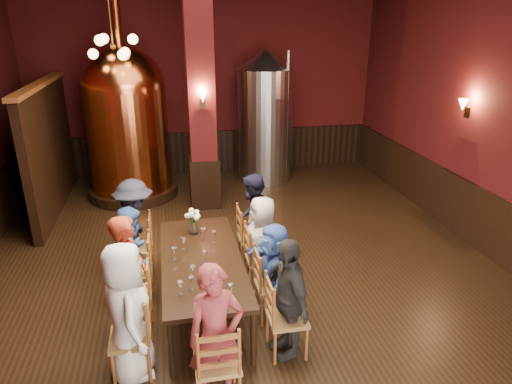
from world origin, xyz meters
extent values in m
plane|color=black|center=(0.00, 0.00, 0.00)|extent=(10.00, 10.00, 0.00)
cube|color=#420E11|center=(0.00, 5.00, 2.25)|extent=(8.00, 0.02, 4.50)
cube|color=#420E11|center=(4.00, 0.00, 2.25)|extent=(0.02, 10.00, 4.50)
cube|color=black|center=(3.96, 0.00, 0.50)|extent=(0.08, 9.90, 1.00)
cube|color=black|center=(0.00, 4.96, 0.50)|extent=(7.90, 0.08, 1.00)
cube|color=#420E11|center=(-0.30, 2.80, 2.25)|extent=(0.58, 0.58, 4.50)
cube|color=black|center=(-3.20, 3.20, 1.20)|extent=(0.22, 3.50, 2.40)
cube|color=black|center=(-0.66, -0.75, 0.72)|extent=(1.01, 2.40, 0.06)
cylinder|color=black|center=(-1.09, -1.89, 0.34)|extent=(0.07, 0.07, 0.69)
cylinder|color=black|center=(-0.21, -1.89, 0.34)|extent=(0.07, 0.07, 0.69)
cylinder|color=black|center=(-1.10, 0.39, 0.34)|extent=(0.07, 0.07, 0.69)
cylinder|color=black|center=(-0.22, 0.39, 0.34)|extent=(0.07, 0.07, 0.69)
imported|color=white|center=(-1.50, -1.75, 0.77)|extent=(0.61, 0.83, 1.54)
imported|color=maroon|center=(-1.50, -1.08, 0.78)|extent=(0.40, 0.58, 1.56)
imported|color=#2C4F93|center=(-1.51, -0.42, 0.69)|extent=(0.48, 0.73, 1.38)
imported|color=black|center=(-1.51, 0.25, 0.75)|extent=(0.57, 0.98, 1.50)
imported|color=black|center=(0.20, -1.75, 0.72)|extent=(0.50, 0.89, 1.43)
imported|color=#3C60B4|center=(0.20, -1.08, 0.65)|extent=(0.54, 1.24, 1.29)
imported|color=#B6ADA1|center=(0.19, -0.42, 0.69)|extent=(0.54, 0.73, 1.38)
imported|color=black|center=(0.19, 0.25, 0.73)|extent=(0.59, 0.79, 1.47)
imported|color=maroon|center=(-0.65, -2.30, 0.76)|extent=(0.60, 0.44, 1.51)
cylinder|color=black|center=(-1.76, 3.65, 0.10)|extent=(1.85, 1.85, 0.21)
cylinder|color=#CB602E|center=(-1.76, 3.65, 1.23)|extent=(2.01, 2.01, 2.05)
sphere|color=#CB602E|center=(-1.76, 3.65, 2.26)|extent=(1.64, 1.64, 1.64)
cylinder|color=#CB602E|center=(-1.76, 3.65, 3.70)|extent=(0.16, 0.16, 1.33)
cylinder|color=#B2B2B7|center=(1.22, 4.14, 1.27)|extent=(1.57, 1.57, 2.53)
cone|color=#B2B2B7|center=(1.22, 4.14, 2.74)|extent=(1.22, 1.22, 0.41)
cylinder|color=#B2B2B7|center=(1.63, 3.73, 1.52)|extent=(0.08, 0.08, 2.84)
cylinder|color=white|center=(-0.70, -0.03, 0.85)|extent=(0.11, 0.11, 0.20)
camera|label=1|loc=(-0.97, -5.84, 3.60)|focal=32.00mm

